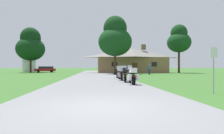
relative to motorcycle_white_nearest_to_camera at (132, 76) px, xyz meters
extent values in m
plane|color=#386628|center=(-2.33, 12.92, -0.61)|extent=(500.00, 500.00, 0.00)
cube|color=slate|center=(-2.33, 10.92, -0.58)|extent=(6.40, 80.00, 0.06)
cylinder|color=black|center=(0.03, 0.96, -0.23)|extent=(0.13, 0.64, 0.64)
cylinder|color=black|center=(-0.02, -0.48, -0.23)|extent=(0.17, 0.64, 0.64)
cube|color=silver|center=(0.01, 0.22, -0.17)|extent=(0.28, 0.57, 0.30)
ellipsoid|color=silver|center=(0.01, 0.48, 0.28)|extent=(0.32, 0.53, 0.26)
cube|color=black|center=(0.00, 0.02, 0.19)|extent=(0.30, 0.53, 0.10)
cylinder|color=silver|center=(0.03, 0.92, 0.47)|extent=(0.66, 0.05, 0.03)
cylinder|color=silver|center=(0.03, 0.96, 0.13)|extent=(0.07, 0.24, 0.73)
cube|color=#B2BCC6|center=(0.03, 1.02, 0.61)|extent=(0.32, 0.12, 0.27)
sphere|color=silver|center=(0.03, 0.92, 0.33)|extent=(0.11, 0.11, 0.11)
cube|color=silver|center=(-0.02, -0.53, 0.41)|extent=(0.41, 0.37, 0.32)
cube|color=red|center=(-0.02, -0.70, 0.00)|extent=(0.14, 0.03, 0.06)
cylinder|color=silver|center=(0.13, -0.16, -0.33)|extent=(0.09, 0.55, 0.07)
cube|color=silver|center=(-0.27, -0.42, -0.05)|extent=(0.21, 0.41, 0.36)
cube|color=silver|center=(0.25, -0.44, -0.05)|extent=(0.21, 0.41, 0.36)
cylinder|color=black|center=(-0.05, 2.93, -0.23)|extent=(0.19, 0.65, 0.64)
cylinder|color=black|center=(-0.24, 1.50, -0.23)|extent=(0.24, 0.65, 0.64)
cube|color=silver|center=(-0.15, 2.19, -0.17)|extent=(0.33, 0.59, 0.30)
ellipsoid|color=black|center=(-0.12, 2.45, 0.28)|extent=(0.37, 0.56, 0.26)
cube|color=black|center=(-0.18, 2.00, 0.19)|extent=(0.35, 0.55, 0.10)
cylinder|color=silver|center=(-0.06, 2.89, 0.47)|extent=(0.66, 0.12, 0.03)
cylinder|color=silver|center=(-0.05, 2.93, 0.13)|extent=(0.09, 0.24, 0.73)
cube|color=#B2BCC6|center=(-0.04, 2.99, 0.61)|extent=(0.33, 0.15, 0.27)
sphere|color=silver|center=(-0.06, 2.89, 0.33)|extent=(0.11, 0.11, 0.11)
cube|color=black|center=(-0.25, 1.45, 0.41)|extent=(0.44, 0.41, 0.32)
cube|color=red|center=(-0.27, 1.28, 0.00)|extent=(0.14, 0.05, 0.06)
cylinder|color=silver|center=(-0.06, 1.80, -0.33)|extent=(0.14, 0.55, 0.07)
cylinder|color=black|center=(-0.08, 4.86, -0.23)|extent=(0.18, 0.65, 0.64)
cylinder|color=black|center=(-0.23, 3.43, -0.23)|extent=(0.22, 0.65, 0.64)
cube|color=silver|center=(-0.16, 4.12, -0.17)|extent=(0.32, 0.58, 0.30)
ellipsoid|color=silver|center=(-0.13, 4.38, 0.28)|extent=(0.35, 0.55, 0.26)
cube|color=black|center=(-0.18, 3.92, 0.19)|extent=(0.33, 0.55, 0.10)
cylinder|color=silver|center=(-0.08, 4.82, 0.47)|extent=(0.66, 0.10, 0.03)
cylinder|color=silver|center=(-0.08, 4.86, 0.13)|extent=(0.08, 0.24, 0.73)
cube|color=#B2BCC6|center=(-0.07, 4.92, 0.61)|extent=(0.33, 0.14, 0.27)
sphere|color=silver|center=(-0.08, 4.82, 0.33)|extent=(0.11, 0.11, 0.11)
cube|color=#B7B7BC|center=(-0.23, 3.38, 0.41)|extent=(0.43, 0.40, 0.32)
cube|color=red|center=(-0.25, 3.21, 0.00)|extent=(0.14, 0.04, 0.06)
cylinder|color=silver|center=(-0.06, 3.73, -0.33)|extent=(0.13, 0.55, 0.07)
cube|color=#B7B7BC|center=(-0.48, 3.50, -0.05)|extent=(0.24, 0.42, 0.36)
cube|color=#B7B7BC|center=(0.04, 3.45, -0.05)|extent=(0.24, 0.42, 0.36)
cylinder|color=black|center=(-0.05, 6.90, -0.23)|extent=(0.16, 0.65, 0.64)
cylinder|color=black|center=(-0.16, 5.47, -0.23)|extent=(0.20, 0.65, 0.64)
cube|color=silver|center=(-0.11, 6.17, -0.17)|extent=(0.30, 0.58, 0.30)
ellipsoid|color=black|center=(-0.08, 6.43, 0.28)|extent=(0.34, 0.54, 0.26)
cube|color=black|center=(-0.12, 5.97, 0.19)|extent=(0.32, 0.54, 0.10)
cylinder|color=silver|center=(-0.05, 6.86, 0.47)|extent=(0.66, 0.08, 0.03)
cylinder|color=silver|center=(-0.05, 6.90, 0.13)|extent=(0.08, 0.24, 0.73)
cube|color=#B2BCC6|center=(-0.04, 6.96, 0.61)|extent=(0.33, 0.13, 0.27)
sphere|color=silver|center=(-0.05, 6.86, 0.33)|extent=(0.11, 0.11, 0.11)
cube|color=silver|center=(-0.16, 5.42, 0.41)|extent=(0.43, 0.39, 0.32)
cube|color=red|center=(-0.18, 5.25, 0.00)|extent=(0.14, 0.04, 0.06)
cylinder|color=silver|center=(0.00, 5.78, -0.33)|extent=(0.11, 0.55, 0.07)
cylinder|color=black|center=(0.12, 8.89, -0.23)|extent=(0.21, 0.65, 0.64)
cylinder|color=black|center=(-0.11, 7.47, -0.23)|extent=(0.26, 0.66, 0.64)
cube|color=silver|center=(0.00, 8.16, -0.17)|extent=(0.35, 0.59, 0.30)
ellipsoid|color=#B2B5BC|center=(0.04, 8.42, 0.28)|extent=(0.38, 0.56, 0.26)
cube|color=black|center=(-0.03, 7.96, 0.19)|extent=(0.36, 0.56, 0.10)
cylinder|color=silver|center=(0.11, 8.85, 0.47)|extent=(0.66, 0.14, 0.03)
cylinder|color=silver|center=(0.12, 8.89, 0.13)|extent=(0.10, 0.24, 0.73)
cube|color=#B2BCC6|center=(0.13, 8.95, 0.61)|extent=(0.33, 0.16, 0.27)
sphere|color=silver|center=(0.11, 8.85, 0.33)|extent=(0.11, 0.11, 0.11)
cube|color=black|center=(-0.12, 7.42, 0.41)|extent=(0.45, 0.42, 0.32)
cube|color=red|center=(-0.15, 7.25, 0.00)|extent=(0.14, 0.05, 0.06)
cylinder|color=silver|center=(0.08, 7.76, -0.33)|extent=(0.16, 0.55, 0.07)
cube|color=black|center=(-0.36, 7.56, -0.05)|extent=(0.26, 0.43, 0.36)
cube|color=black|center=(0.15, 7.48, -0.05)|extent=(0.26, 0.43, 0.36)
cube|color=brown|center=(5.49, 27.32, 1.04)|extent=(14.56, 6.03, 3.30)
pyramid|color=gray|center=(5.49, 27.32, 3.69)|extent=(15.44, 6.39, 1.98)
cube|color=brown|center=(8.11, 27.32, 5.03)|extent=(0.90, 0.90, 1.10)
cube|color=#472D19|center=(5.49, 24.28, 0.44)|extent=(1.10, 0.08, 2.10)
cube|color=black|center=(1.41, 24.28, 1.21)|extent=(1.10, 0.06, 0.90)
cube|color=black|center=(9.57, 24.28, 1.21)|extent=(1.10, 0.06, 0.90)
cylinder|color=navy|center=(6.55, 17.98, -0.18)|extent=(0.14, 0.14, 0.86)
cylinder|color=navy|center=(6.70, 18.07, -0.18)|extent=(0.14, 0.14, 0.86)
cube|color=#2D56AD|center=(6.63, 18.03, 0.53)|extent=(0.42, 0.37, 0.56)
cylinder|color=#2D56AD|center=(6.43, 17.91, 0.51)|extent=(0.09, 0.09, 0.58)
cylinder|color=#2D56AD|center=(6.82, 18.14, 0.51)|extent=(0.09, 0.09, 0.58)
sphere|color=tan|center=(6.63, 18.03, 0.95)|extent=(0.21, 0.21, 0.21)
cylinder|color=#B2AD99|center=(6.63, 18.03, 1.05)|extent=(0.22, 0.22, 0.05)
cylinder|color=#9EA0A5|center=(2.89, -4.43, 0.44)|extent=(0.06, 0.06, 2.10)
cube|color=silver|center=(2.89, -4.45, 1.29)|extent=(0.36, 0.02, 0.48)
cylinder|color=#422D19|center=(1.12, 20.56, 1.44)|extent=(0.44, 0.44, 4.10)
ellipsoid|color=#143D19|center=(1.12, 20.56, 5.15)|extent=(6.00, 6.00, 5.10)
ellipsoid|color=#123716|center=(1.12, 20.56, 7.55)|extent=(4.20, 4.20, 4.50)
cylinder|color=#422D19|center=(15.40, 25.55, 1.96)|extent=(0.44, 0.44, 5.13)
ellipsoid|color=#143D19|center=(15.40, 25.55, 5.89)|extent=(4.97, 4.97, 4.22)
ellipsoid|color=#123716|center=(15.40, 25.55, 7.87)|extent=(3.48, 3.48, 3.73)
cylinder|color=#422D19|center=(-17.28, 32.02, 1.23)|extent=(0.44, 0.44, 3.68)
ellipsoid|color=#0F3314|center=(-17.28, 32.02, 4.84)|extent=(6.40, 6.40, 5.44)
ellipsoid|color=black|center=(-17.28, 32.02, 7.40)|extent=(4.48, 4.48, 4.80)
cylinder|color=#B2B7BC|center=(-20.54, 40.77, 2.21)|extent=(3.45, 3.45, 5.64)
cone|color=#999EA3|center=(-20.54, 40.77, 5.47)|extent=(3.52, 3.52, 0.86)
cylinder|color=gray|center=(-20.54, 40.77, 2.21)|extent=(3.55, 3.55, 0.15)
cube|color=maroon|center=(-13.90, 31.43, 0.01)|extent=(4.94, 3.11, 0.60)
cube|color=black|center=(-13.71, 31.49, 0.55)|extent=(3.55, 2.49, 0.48)
cylinder|color=black|center=(-15.02, 30.20, -0.29)|extent=(0.68, 0.40, 0.64)
cylinder|color=black|center=(-15.51, 31.82, -0.29)|extent=(0.68, 0.40, 0.64)
cylinder|color=black|center=(-12.29, 31.04, -0.29)|extent=(0.68, 0.40, 0.64)
cylinder|color=black|center=(-12.79, 32.66, -0.29)|extent=(0.68, 0.40, 0.64)
camera|label=1|loc=(-2.60, -12.54, 0.62)|focal=29.82mm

